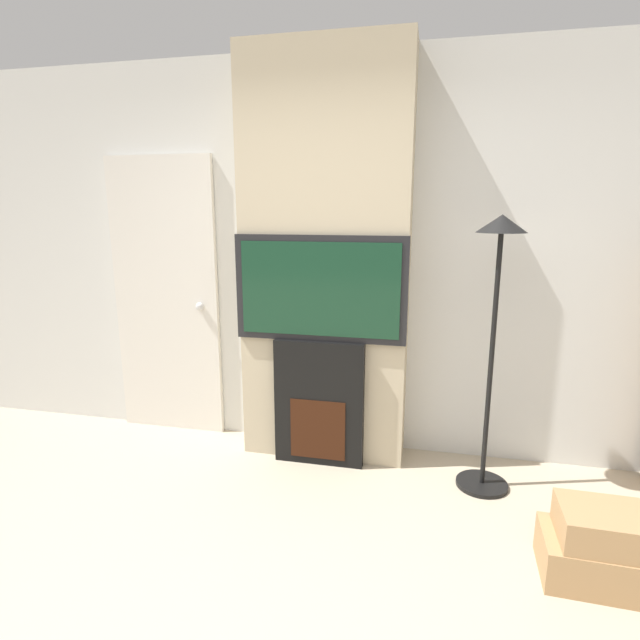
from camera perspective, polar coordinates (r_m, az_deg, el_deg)
wall_back at (r=3.50m, az=1.20°, el=6.90°), size 6.00×0.06×2.70m
chimney_breast at (r=3.32m, az=0.58°, el=6.60°), size 1.10×0.30×2.70m
fireplace at (r=3.40m, az=-0.00°, el=-9.37°), size 0.60×0.15×0.86m
television at (r=3.19m, az=-0.01°, el=3.58°), size 1.12×0.07×0.68m
floor_lamp at (r=3.04m, az=19.47°, el=2.15°), size 0.31×0.31×1.67m
box_stack at (r=2.84m, az=29.19°, el=-21.77°), size 0.49×0.36×0.36m
entry_door at (r=3.93m, az=-17.15°, el=2.35°), size 0.83×0.09×2.07m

